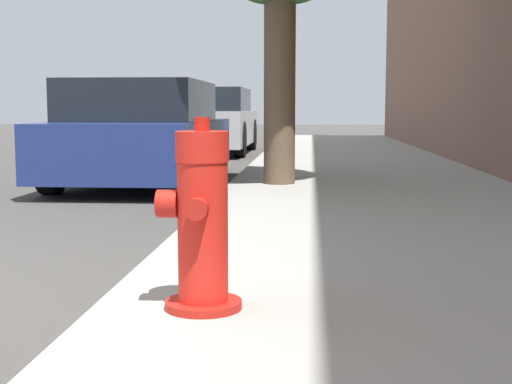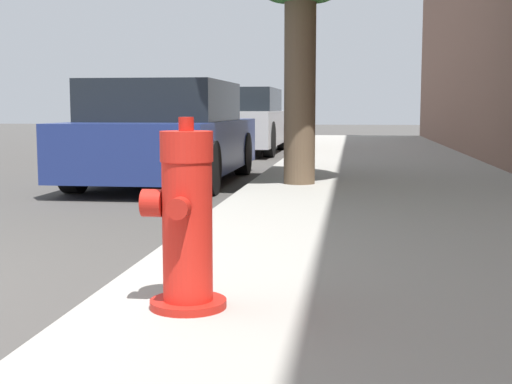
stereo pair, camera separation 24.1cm
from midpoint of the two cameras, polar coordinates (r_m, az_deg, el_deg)
The scene contains 4 objects.
sidewalk_slab at distance 3.25m, azimuth 17.87°, elevation -10.07°, with size 3.29×40.00×0.12m.
fire_hydrant at distance 3.06m, azimuth -3.36°, elevation -2.46°, with size 0.36×0.36×0.82m.
parked_car_near at distance 9.38m, azimuth -6.40°, elevation 4.61°, with size 1.79×4.08×1.32m.
parked_car_mid at distance 15.62m, azimuth -0.72°, elevation 5.66°, with size 1.72×4.32×1.41m.
Camera 2 is at (2.92, -3.05, 0.98)m, focal length 50.00 mm.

